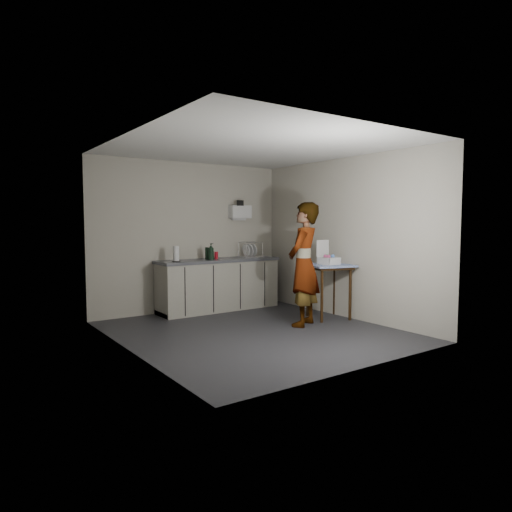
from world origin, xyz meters
TOP-DOWN VIEW (x-y plane):
  - ground at (0.00, 0.00)m, footprint 4.00×4.00m
  - wall_back at (0.00, 1.99)m, footprint 3.60×0.02m
  - wall_right at (1.79, 0.00)m, footprint 0.02×4.00m
  - wall_left at (-1.79, 0.00)m, footprint 0.02×4.00m
  - ceiling at (0.00, 0.00)m, footprint 3.60×4.00m
  - kitchen_counter at (0.40, 1.70)m, footprint 2.24×0.62m
  - wall_shelf at (1.00, 1.92)m, footprint 0.42×0.18m
  - side_table at (1.50, 0.06)m, footprint 0.84×0.84m
  - standing_man at (0.83, -0.09)m, footprint 0.81×0.73m
  - soap_bottle at (0.20, 1.62)m, footprint 0.14×0.14m
  - soda_can at (0.39, 1.77)m, footprint 0.06×0.06m
  - dark_bottle at (0.17, 1.71)m, footprint 0.06×0.06m
  - paper_towel at (-0.46, 1.61)m, footprint 0.14×0.14m
  - dish_rack at (1.11, 1.74)m, footprint 0.41×0.31m
  - bakery_box at (1.49, 0.07)m, footprint 0.29×0.30m

SIDE VIEW (x-z plane):
  - ground at x=0.00m, z-range 0.00..0.00m
  - kitchen_counter at x=0.40m, z-range -0.03..0.88m
  - side_table at x=1.50m, z-range 0.33..1.21m
  - standing_man at x=0.83m, z-range 0.00..1.86m
  - bakery_box at x=1.49m, z-range 0.77..1.16m
  - soda_can at x=0.39m, z-range 0.91..1.03m
  - dish_rack at x=1.11m, z-range 0.83..1.12m
  - dark_bottle at x=0.17m, z-range 0.91..1.12m
  - paper_towel at x=-0.46m, z-range 0.90..1.16m
  - soap_bottle at x=0.20m, z-range 0.91..1.19m
  - wall_back at x=0.00m, z-range 0.00..2.60m
  - wall_right at x=1.79m, z-range 0.00..2.60m
  - wall_left at x=-1.79m, z-range 0.00..2.60m
  - wall_shelf at x=1.00m, z-range 1.56..1.93m
  - ceiling at x=0.00m, z-range 2.59..2.60m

